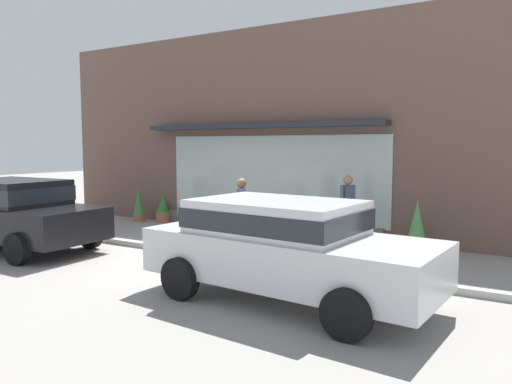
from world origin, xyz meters
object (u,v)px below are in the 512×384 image
(fire_hydrant, at_px, (279,234))
(pedestrian_with_handbag, at_px, (241,210))
(parked_car_black, at_px, (15,210))
(potted_plant_corner_tall, at_px, (139,206))
(potted_plant_trailing_edge, at_px, (417,228))
(potted_plant_by_entrance, at_px, (163,209))
(potted_plant_near_hydrant, at_px, (299,217))
(pedestrian_passerby, at_px, (348,205))
(potted_plant_window_center, at_px, (184,215))
(potted_plant_window_right, at_px, (220,213))
(parked_car_silver, at_px, (284,243))

(fire_hydrant, relative_size, pedestrian_with_handbag, 0.52)
(parked_car_black, distance_m, potted_plant_corner_tall, 4.45)
(potted_plant_trailing_edge, xyz_separation_m, potted_plant_corner_tall, (-8.27, 0.16, -0.08))
(potted_plant_trailing_edge, bearing_deg, potted_plant_by_entrance, 176.93)
(fire_hydrant, height_order, potted_plant_by_entrance, fire_hydrant)
(fire_hydrant, distance_m, potted_plant_near_hydrant, 1.55)
(pedestrian_passerby, height_order, potted_plant_window_center, pedestrian_passerby)
(potted_plant_near_hydrant, relative_size, potted_plant_window_right, 1.21)
(potted_plant_near_hydrant, distance_m, potted_plant_by_entrance, 4.76)
(pedestrian_passerby, bearing_deg, parked_car_silver, -149.64)
(parked_car_silver, relative_size, parked_car_black, 1.08)
(potted_plant_window_center, relative_size, potted_plant_corner_tall, 0.58)
(potted_plant_window_center, height_order, potted_plant_window_right, potted_plant_window_right)
(fire_hydrant, xyz_separation_m, pedestrian_with_handbag, (-0.76, -0.31, 0.51))
(parked_car_silver, xyz_separation_m, potted_plant_window_right, (-4.32, 4.46, -0.39))
(fire_hydrant, relative_size, pedestrian_passerby, 0.51)
(potted_plant_window_center, xyz_separation_m, potted_plant_near_hydrant, (3.85, -0.31, 0.26))
(parked_car_silver, bearing_deg, parked_car_black, -176.34)
(parked_car_silver, height_order, parked_car_black, parked_car_black)
(potted_plant_by_entrance, bearing_deg, potted_plant_trailing_edge, -3.07)
(potted_plant_corner_tall, bearing_deg, parked_car_silver, -31.23)
(fire_hydrant, height_order, potted_plant_window_center, fire_hydrant)
(potted_plant_trailing_edge, relative_size, potted_plant_by_entrance, 1.39)
(potted_plant_window_center, bearing_deg, pedestrian_with_handbag, -32.37)
(pedestrian_with_handbag, relative_size, pedestrian_passerby, 0.98)
(fire_hydrant, height_order, potted_plant_trailing_edge, potted_plant_trailing_edge)
(pedestrian_passerby, xyz_separation_m, potted_plant_by_entrance, (-6.00, 0.54, -0.56))
(pedestrian_passerby, distance_m, parked_car_silver, 4.20)
(potted_plant_near_hydrant, relative_size, potted_plant_trailing_edge, 1.04)
(pedestrian_passerby, height_order, parked_car_black, pedestrian_passerby)
(potted_plant_by_entrance, bearing_deg, fire_hydrant, -21.31)
(pedestrian_passerby, bearing_deg, potted_plant_window_right, 107.74)
(parked_car_black, xyz_separation_m, potted_plant_window_right, (2.42, 4.39, -0.41))
(potted_plant_near_hydrant, distance_m, potted_plant_window_right, 2.48)
(parked_car_silver, relative_size, potted_plant_by_entrance, 5.49)
(potted_plant_by_entrance, bearing_deg, potted_plant_near_hydrant, -5.30)
(potted_plant_corner_tall, bearing_deg, potted_plant_window_center, 3.94)
(potted_plant_near_hydrant, height_order, potted_plant_window_right, potted_plant_near_hydrant)
(pedestrian_passerby, distance_m, potted_plant_window_right, 3.78)
(parked_car_black, bearing_deg, pedestrian_passerby, 32.20)
(potted_plant_near_hydrant, bearing_deg, potted_plant_window_center, 175.34)
(pedestrian_with_handbag, bearing_deg, potted_plant_by_entrance, -151.31)
(pedestrian_passerby, bearing_deg, potted_plant_near_hydrant, 107.84)
(parked_car_black, bearing_deg, potted_plant_near_hydrant, 39.18)
(pedestrian_passerby, bearing_deg, fire_hydrant, 167.34)
(potted_plant_corner_tall, bearing_deg, pedestrian_passerby, -2.53)
(potted_plant_window_center, xyz_separation_m, potted_plant_corner_tall, (-1.66, -0.11, 0.16))
(parked_car_black, xyz_separation_m, potted_plant_by_entrance, (0.16, 4.62, -0.49))
(potted_plant_trailing_edge, bearing_deg, potted_plant_near_hydrant, -179.23)
(potted_plant_window_right, bearing_deg, potted_plant_window_center, 175.34)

